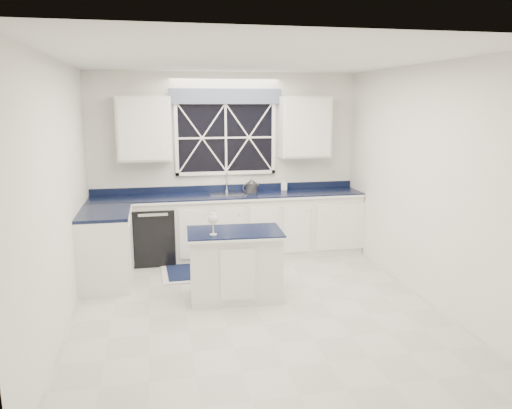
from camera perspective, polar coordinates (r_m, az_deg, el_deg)
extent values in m
plane|color=#A4A39F|center=(5.74, -0.04, -11.68)|extent=(4.50, 4.50, 0.00)
cube|color=silver|center=(7.54, -3.48, 4.62)|extent=(4.00, 0.10, 2.70)
cube|color=white|center=(7.42, -3.07, -2.58)|extent=(3.98, 0.60, 0.90)
cube|color=white|center=(6.60, -16.80, -4.88)|extent=(0.60, 1.00, 0.90)
cube|color=black|center=(7.31, -3.11, 0.99)|extent=(3.98, 0.64, 0.04)
cube|color=black|center=(7.35, -11.59, -3.26)|extent=(0.60, 0.58, 0.82)
cube|color=black|center=(7.47, -3.49, 7.63)|extent=(1.40, 0.02, 1.00)
cube|color=slate|center=(7.40, -3.48, 12.24)|extent=(1.65, 0.04, 0.22)
cube|color=white|center=(7.25, -12.68, 8.44)|extent=(0.75, 0.34, 0.90)
cube|color=white|center=(7.58, 5.58, 8.79)|extent=(0.75, 0.34, 0.90)
cylinder|color=#B5B5B7|center=(7.52, -3.36, 1.59)|extent=(0.05, 0.05, 0.04)
cylinder|color=#B5B5B7|center=(7.50, -3.37, 2.65)|extent=(0.02, 0.02, 0.28)
cylinder|color=#B5B5B7|center=(7.39, -3.29, 3.54)|extent=(0.02, 0.18, 0.02)
cube|color=white|center=(5.89, -2.42, -7.01)|extent=(1.07, 0.66, 0.78)
cube|color=black|center=(5.77, -2.46, -3.19)|extent=(1.12, 0.72, 0.03)
cube|color=#BABAB5|center=(6.92, -4.93, -7.50)|extent=(1.41, 0.88, 0.01)
cube|color=#0F1935|center=(6.91, -4.93, -7.42)|extent=(1.26, 0.73, 0.01)
cylinder|color=#303033|center=(7.45, -0.51, 1.92)|extent=(0.22, 0.22, 0.14)
cone|color=#303033|center=(7.43, -0.51, 2.70)|extent=(0.18, 0.18, 0.06)
torus|color=#303033|center=(7.40, -1.13, 1.94)|extent=(0.12, 0.05, 0.12)
cylinder|color=#303033|center=(7.50, 0.18, 2.14)|extent=(0.07, 0.04, 0.09)
cylinder|color=silver|center=(5.62, -4.90, -3.42)|extent=(0.08, 0.08, 0.01)
cylinder|color=silver|center=(5.60, -4.91, -2.73)|extent=(0.01, 0.01, 0.13)
ellipsoid|color=silver|center=(5.57, -4.93, -1.64)|extent=(0.11, 0.11, 0.13)
cylinder|color=#E2CD78|center=(5.58, -4.93, -1.87)|extent=(0.09, 0.09, 0.06)
imported|color=silver|center=(7.67, 3.22, 2.39)|extent=(0.10, 0.10, 0.20)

